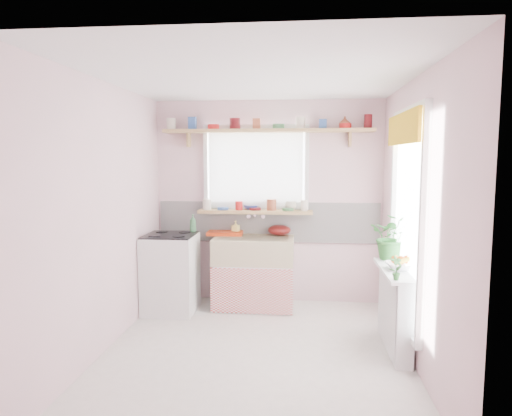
# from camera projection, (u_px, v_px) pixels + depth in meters

# --- Properties ---
(room) EXTENTS (3.20, 3.20, 3.20)m
(room) POSITION_uv_depth(u_px,v_px,m) (325.00, 198.00, 4.87)
(room) COLOR white
(room) RESTS_ON ground
(sink_unit) EXTENTS (0.95, 0.65, 1.11)m
(sink_unit) POSITION_uv_depth(u_px,v_px,m) (254.00, 272.00, 5.48)
(sink_unit) COLOR white
(sink_unit) RESTS_ON ground
(cooker) EXTENTS (0.58, 0.58, 0.93)m
(cooker) POSITION_uv_depth(u_px,v_px,m) (171.00, 273.00, 5.33)
(cooker) COLOR white
(cooker) RESTS_ON ground
(radiator_ledge) EXTENTS (0.22, 0.95, 0.78)m
(radiator_ledge) POSITION_uv_depth(u_px,v_px,m) (395.00, 308.00, 4.26)
(radiator_ledge) COLOR white
(radiator_ledge) RESTS_ON ground
(windowsill) EXTENTS (1.40, 0.22, 0.04)m
(windowsill) POSITION_uv_depth(u_px,v_px,m) (255.00, 212.00, 5.59)
(windowsill) COLOR tan
(windowsill) RESTS_ON room
(pine_shelf) EXTENTS (2.52, 0.24, 0.04)m
(pine_shelf) POSITION_uv_depth(u_px,v_px,m) (268.00, 131.00, 5.46)
(pine_shelf) COLOR tan
(pine_shelf) RESTS_ON room
(shelf_crockery) EXTENTS (2.47, 0.11, 0.12)m
(shelf_crockery) POSITION_uv_depth(u_px,v_px,m) (266.00, 124.00, 5.45)
(shelf_crockery) COLOR silver
(shelf_crockery) RESTS_ON pine_shelf
(sill_crockery) EXTENTS (1.35, 0.11, 0.12)m
(sill_crockery) POSITION_uv_depth(u_px,v_px,m) (254.00, 206.00, 5.58)
(sill_crockery) COLOR silver
(sill_crockery) RESTS_ON windowsill
(dish_tray) EXTENTS (0.44, 0.34, 0.04)m
(dish_tray) POSITION_uv_depth(u_px,v_px,m) (225.00, 233.00, 5.67)
(dish_tray) COLOR red
(dish_tray) RESTS_ON sink_unit
(colander) EXTENTS (0.37, 0.37, 0.13)m
(colander) POSITION_uv_depth(u_px,v_px,m) (279.00, 230.00, 5.60)
(colander) COLOR #4F0E0D
(colander) RESTS_ON sink_unit
(jade_plant) EXTENTS (0.51, 0.47, 0.47)m
(jade_plant) POSITION_uv_depth(u_px,v_px,m) (392.00, 237.00, 4.59)
(jade_plant) COLOR #2D712D
(jade_plant) RESTS_ON radiator_ledge
(fruit_bowl) EXTENTS (0.31, 0.31, 0.07)m
(fruit_bowl) POSITION_uv_depth(u_px,v_px,m) (401.00, 266.00, 4.18)
(fruit_bowl) COLOR white
(fruit_bowl) RESTS_ON radiator_ledge
(herb_pot) EXTENTS (0.13, 0.11, 0.21)m
(herb_pot) POSITION_uv_depth(u_px,v_px,m) (396.00, 268.00, 3.82)
(herb_pot) COLOR #2A6227
(herb_pot) RESTS_ON radiator_ledge
(soap_bottle_sink) EXTENTS (0.10, 0.10, 0.17)m
(soap_bottle_sink) POSITION_uv_depth(u_px,v_px,m) (236.00, 228.00, 5.66)
(soap_bottle_sink) COLOR #FFEA71
(soap_bottle_sink) RESTS_ON sink_unit
(sill_cup) EXTENTS (0.18, 0.18, 0.11)m
(sill_cup) POSITION_uv_depth(u_px,v_px,m) (291.00, 206.00, 5.60)
(sill_cup) COLOR beige
(sill_cup) RESTS_ON windowsill
(sill_bowl) EXTENTS (0.21, 0.21, 0.05)m
(sill_bowl) POSITION_uv_depth(u_px,v_px,m) (251.00, 207.00, 5.65)
(sill_bowl) COLOR #2F409A
(sill_bowl) RESTS_ON windowsill
(shelf_vase) EXTENTS (0.18, 0.18, 0.15)m
(shelf_vase) POSITION_uv_depth(u_px,v_px,m) (345.00, 123.00, 5.41)
(shelf_vase) COLOR #A54F32
(shelf_vase) RESTS_ON pine_shelf
(cooker_bottle) EXTENTS (0.11, 0.11, 0.21)m
(cooker_bottle) POSITION_uv_depth(u_px,v_px,m) (193.00, 223.00, 5.46)
(cooker_bottle) COLOR #3C7847
(cooker_bottle) RESTS_ON cooker
(fruit) EXTENTS (0.20, 0.14, 0.10)m
(fruit) POSITION_uv_depth(u_px,v_px,m) (402.00, 260.00, 4.18)
(fruit) COLOR #D75A12
(fruit) RESTS_ON fruit_bowl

